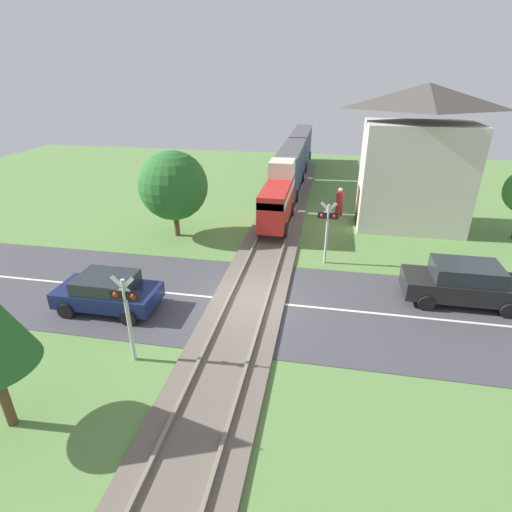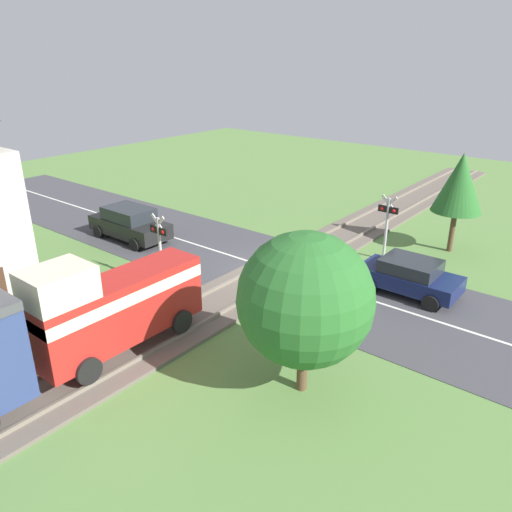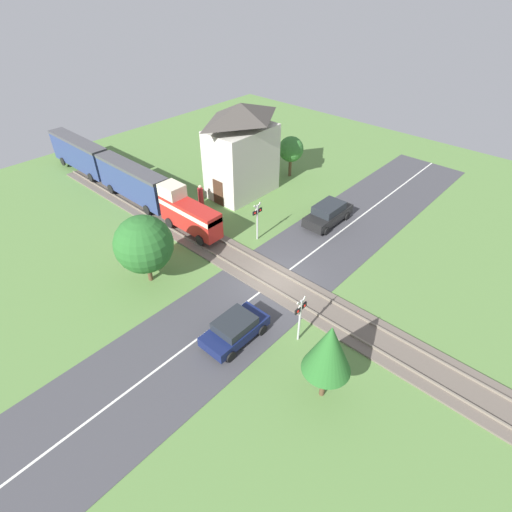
% 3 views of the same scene
% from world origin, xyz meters
% --- Properties ---
extents(ground_plane, '(60.00, 60.00, 0.00)m').
position_xyz_m(ground_plane, '(0.00, 0.00, 0.00)').
color(ground_plane, '#5B8442').
extents(road_surface, '(48.00, 6.40, 0.02)m').
position_xyz_m(road_surface, '(0.00, 0.00, 0.01)').
color(road_surface, '#424247').
rests_on(road_surface, ground_plane).
extents(track_bed, '(2.80, 48.00, 0.24)m').
position_xyz_m(track_bed, '(0.00, 0.00, 0.07)').
color(track_bed, '#665B51').
rests_on(track_bed, ground_plane).
extents(train, '(1.58, 21.99, 3.18)m').
position_xyz_m(train, '(0.00, 16.37, 1.89)').
color(train, red).
rests_on(train, track_bed).
extents(car_near_crossing, '(3.67, 1.91, 1.36)m').
position_xyz_m(car_near_crossing, '(-4.95, -1.44, 0.73)').
color(car_near_crossing, '#141E4C').
rests_on(car_near_crossing, ground_plane).
extents(car_far_side, '(4.30, 1.91, 1.61)m').
position_xyz_m(car_far_side, '(7.94, 1.44, 0.83)').
color(car_far_side, black).
rests_on(car_far_side, ground_plane).
extents(crossing_signal_west_approach, '(0.90, 0.18, 2.90)m').
position_xyz_m(crossing_signal_west_approach, '(-2.76, -3.94, 1.87)').
color(crossing_signal_west_approach, '#B7B7B7').
rests_on(crossing_signal_west_approach, ground_plane).
extents(crossing_signal_east_approach, '(0.90, 0.18, 2.90)m').
position_xyz_m(crossing_signal_east_approach, '(2.76, 3.94, 1.87)').
color(crossing_signal_east_approach, '#B7B7B7').
rests_on(crossing_signal_east_approach, ground_plane).
extents(station_building, '(5.99, 3.81, 7.49)m').
position_xyz_m(station_building, '(7.17, 9.64, 3.64)').
color(station_building, beige).
rests_on(station_building, ground_plane).
extents(pedestrian_by_station, '(0.43, 0.43, 1.73)m').
position_xyz_m(pedestrian_by_station, '(3.40, 10.67, 0.79)').
color(pedestrian_by_station, '#B2282D').
rests_on(pedestrian_by_station, ground_plane).
extents(tree_by_station, '(2.22, 2.22, 3.67)m').
position_xyz_m(tree_by_station, '(12.44, 8.64, 2.54)').
color(tree_by_station, brown).
rests_on(tree_by_station, ground_plane).
extents(tree_roadside_hedge, '(3.51, 3.51, 4.47)m').
position_xyz_m(tree_roadside_hedge, '(-5.08, 5.88, 2.71)').
color(tree_roadside_hedge, brown).
rests_on(tree_roadside_hedge, ground_plane).
extents(tree_beyond_track, '(2.17, 2.17, 4.50)m').
position_xyz_m(tree_beyond_track, '(-4.67, -6.78, 3.18)').
color(tree_beyond_track, brown).
rests_on(tree_beyond_track, ground_plane).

